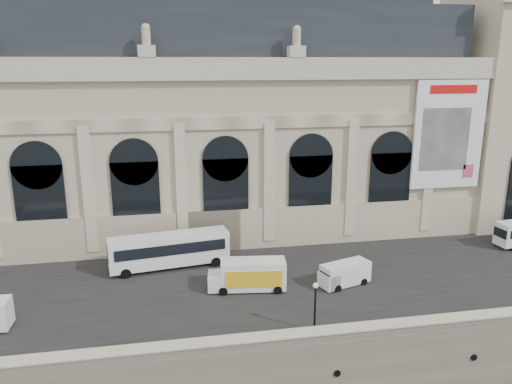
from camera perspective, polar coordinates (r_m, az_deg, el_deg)
quay at (r=72.99m, az=-1.51°, el=-4.95°), size 160.00×70.00×6.00m
street at (r=52.70m, az=2.12°, el=-9.44°), size 160.00×24.00×0.06m
parapet at (r=40.94m, az=6.39°, el=-16.22°), size 160.00×1.40×1.21m
museum at (r=64.39m, az=-6.33°, el=7.63°), size 69.00×18.70×29.10m
clock_pavilion at (r=75.56m, az=26.17°, el=10.10°), size 13.00×14.72×36.70m
bus_left at (r=54.43m, az=-9.88°, el=-6.49°), size 12.95×4.50×3.74m
van_c at (r=50.66m, az=9.88°, el=-9.26°), size 5.56×3.46×2.32m
box_truck at (r=48.97m, az=-0.83°, el=-9.48°), size 7.72×3.42×3.02m
lamp_right at (r=41.80m, az=6.75°, el=-13.04°), size 0.45×0.45×4.43m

